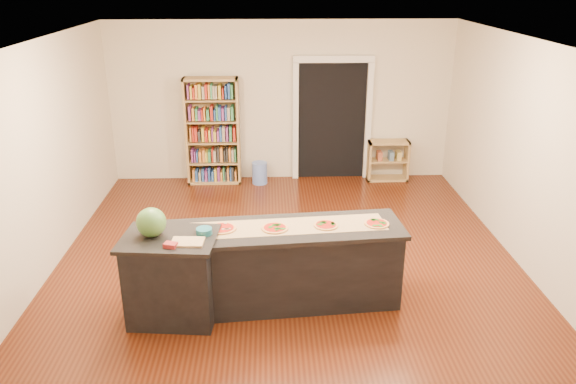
{
  "coord_description": "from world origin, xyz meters",
  "views": [
    {
      "loc": [
        -0.23,
        -6.26,
        3.56
      ],
      "look_at": [
        0.0,
        0.2,
        1.0
      ],
      "focal_mm": 35.0,
      "sensor_mm": 36.0,
      "label": 1
    }
  ],
  "objects_px": {
    "kitchen_island": "(275,266)",
    "low_shelf": "(388,160)",
    "waste_bin": "(260,173)",
    "side_counter": "(172,278)",
    "bookshelf": "(213,131)",
    "watermelon": "(151,222)"
  },
  "relations": [
    {
      "from": "low_shelf",
      "to": "watermelon",
      "type": "xyz_separation_m",
      "value": [
        -3.37,
        -4.23,
        0.77
      ]
    },
    {
      "from": "kitchen_island",
      "to": "waste_bin",
      "type": "relative_size",
      "value": 7.25
    },
    {
      "from": "low_shelf",
      "to": "watermelon",
      "type": "height_order",
      "value": "watermelon"
    },
    {
      "from": "side_counter",
      "to": "bookshelf",
      "type": "distance_m",
      "value": 4.28
    },
    {
      "from": "side_counter",
      "to": "low_shelf",
      "type": "height_order",
      "value": "side_counter"
    },
    {
      "from": "kitchen_island",
      "to": "waste_bin",
      "type": "xyz_separation_m",
      "value": [
        -0.22,
        3.89,
        -0.28
      ]
    },
    {
      "from": "kitchen_island",
      "to": "low_shelf",
      "type": "xyz_separation_m",
      "value": [
        2.09,
        4.01,
        -0.11
      ]
    },
    {
      "from": "side_counter",
      "to": "bookshelf",
      "type": "height_order",
      "value": "bookshelf"
    },
    {
      "from": "side_counter",
      "to": "low_shelf",
      "type": "distance_m",
      "value": 5.33
    },
    {
      "from": "low_shelf",
      "to": "waste_bin",
      "type": "height_order",
      "value": "low_shelf"
    },
    {
      "from": "bookshelf",
      "to": "low_shelf",
      "type": "bearing_deg",
      "value": 0.19
    },
    {
      "from": "kitchen_island",
      "to": "watermelon",
      "type": "distance_m",
      "value": 1.46
    },
    {
      "from": "side_counter",
      "to": "watermelon",
      "type": "relative_size",
      "value": 3.19
    },
    {
      "from": "waste_bin",
      "to": "watermelon",
      "type": "distance_m",
      "value": 4.35
    },
    {
      "from": "bookshelf",
      "to": "kitchen_island",
      "type": "bearing_deg",
      "value": -75.57
    },
    {
      "from": "bookshelf",
      "to": "low_shelf",
      "type": "height_order",
      "value": "bookshelf"
    },
    {
      "from": "kitchen_island",
      "to": "side_counter",
      "type": "relative_size",
      "value": 2.87
    },
    {
      "from": "bookshelf",
      "to": "waste_bin",
      "type": "bearing_deg",
      "value": -7.64
    },
    {
      "from": "side_counter",
      "to": "bookshelf",
      "type": "xyz_separation_m",
      "value": [
        0.08,
        4.26,
        0.44
      ]
    },
    {
      "from": "waste_bin",
      "to": "watermelon",
      "type": "xyz_separation_m",
      "value": [
        -1.06,
        -4.11,
        0.94
      ]
    },
    {
      "from": "waste_bin",
      "to": "bookshelf",
      "type": "bearing_deg",
      "value": 172.36
    },
    {
      "from": "kitchen_island",
      "to": "waste_bin",
      "type": "distance_m",
      "value": 3.9
    }
  ]
}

